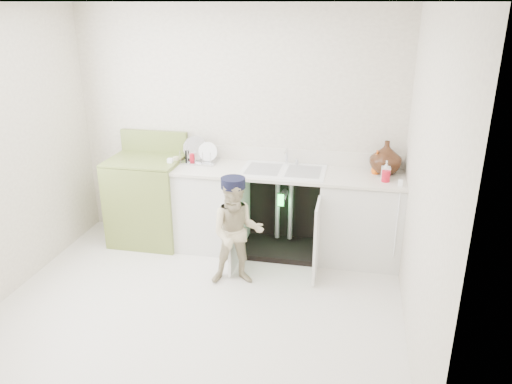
% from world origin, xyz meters
% --- Properties ---
extents(ground, '(3.50, 3.50, 0.00)m').
position_xyz_m(ground, '(0.00, 0.00, 0.00)').
color(ground, beige).
rests_on(ground, ground).
extents(room_shell, '(6.00, 5.50, 1.26)m').
position_xyz_m(room_shell, '(0.00, 0.00, 1.25)').
color(room_shell, silver).
rests_on(room_shell, ground).
extents(counter_run, '(2.44, 1.02, 1.23)m').
position_xyz_m(counter_run, '(0.58, 1.21, 0.47)').
color(counter_run, silver).
rests_on(counter_run, ground).
extents(avocado_stove, '(0.76, 0.65, 1.18)m').
position_xyz_m(avocado_stove, '(-0.94, 1.18, 0.49)').
color(avocado_stove, olive).
rests_on(avocado_stove, ground).
extents(repair_worker, '(0.67, 0.63, 1.04)m').
position_xyz_m(repair_worker, '(0.23, 0.48, 0.52)').
color(repair_worker, beige).
rests_on(repair_worker, ground).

